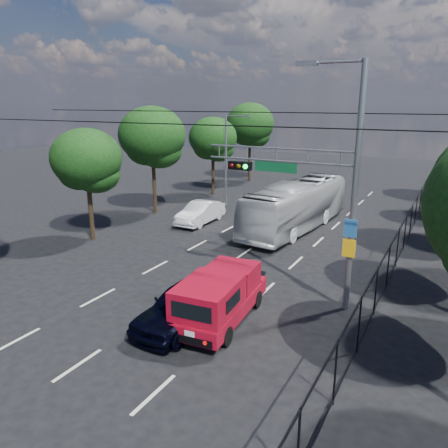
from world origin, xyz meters
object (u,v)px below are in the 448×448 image
Objects in this scene: white_bus at (296,206)px; white_van at (200,213)px; signal_mast at (323,177)px; navy_hatchback at (185,304)px; red_pickup at (220,296)px.

white_van is at bearing -158.56° from white_bus.
signal_mast is 1.99× the size of navy_hatchback.
red_pickup is at bearing 42.52° from navy_hatchback.
red_pickup is 0.49× the size of white_bus.
red_pickup is 13.47m from white_bus.
red_pickup reaches higher than white_van.
navy_hatchback is 1.07× the size of white_van.
signal_mast is 11.56m from white_bus.
white_bus reaches higher than red_pickup.
white_van is (-10.65, 8.23, -4.51)m from signal_mast.
signal_mast is 14.20m from white_van.
red_pickup is 1.22× the size of white_van.
white_van is at bearing 122.83° from navy_hatchback.
signal_mast reaches higher than red_pickup.
signal_mast reaches higher than white_bus.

